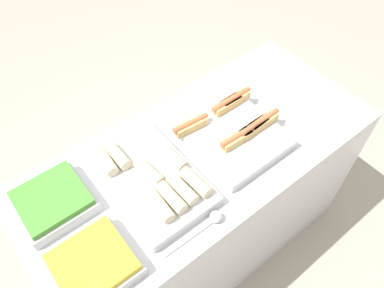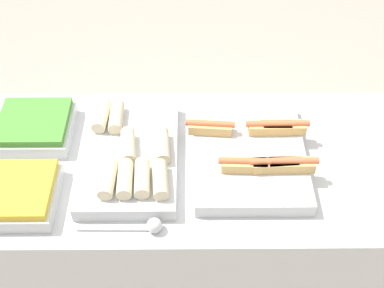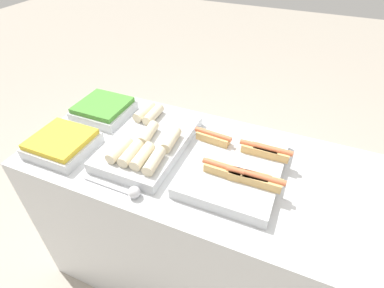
% 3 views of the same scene
% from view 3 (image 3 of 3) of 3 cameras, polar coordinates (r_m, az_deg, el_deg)
% --- Properties ---
extents(ground_plane, '(12.00, 12.00, 0.00)m').
position_cam_3_polar(ground_plane, '(2.00, 1.38, -22.54)').
color(ground_plane, '#ADA393').
extents(counter, '(1.57, 0.70, 0.89)m').
position_cam_3_polar(counter, '(1.62, 1.62, -15.02)').
color(counter, silver).
rests_on(counter, ground_plane).
extents(tray_hotdogs, '(0.42, 0.48, 0.10)m').
position_cam_3_polar(tray_hotdogs, '(1.23, 8.50, -3.94)').
color(tray_hotdogs, silver).
rests_on(tray_hotdogs, counter).
extents(tray_wraps, '(0.31, 0.51, 0.10)m').
position_cam_3_polar(tray_wraps, '(1.35, -8.23, 0.52)').
color(tray_wraps, silver).
rests_on(tray_wraps, counter).
extents(tray_side_front, '(0.26, 0.25, 0.07)m').
position_cam_3_polar(tray_side_front, '(1.44, -23.49, 0.07)').
color(tray_side_front, silver).
rests_on(tray_side_front, counter).
extents(tray_side_back, '(0.26, 0.25, 0.07)m').
position_cam_3_polar(tray_side_back, '(1.61, -16.47, 6.35)').
color(tray_side_back, silver).
rests_on(tray_side_back, counter).
extents(serving_spoon_near, '(0.26, 0.05, 0.05)m').
position_cam_3_polar(serving_spoon_near, '(1.16, -11.84, -8.80)').
color(serving_spoon_near, silver).
rests_on(serving_spoon_near, counter).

